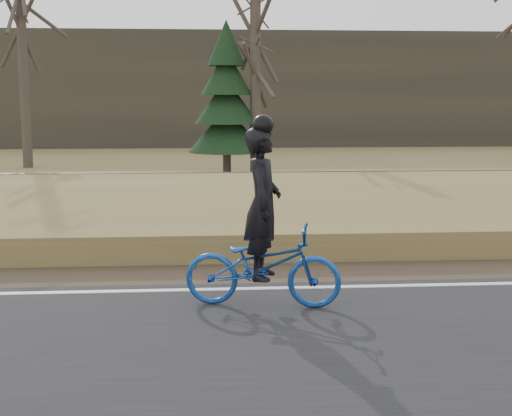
{
  "coord_description": "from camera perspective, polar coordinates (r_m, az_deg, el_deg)",
  "views": [
    {
      "loc": [
        -4.0,
        -8.94,
        2.57
      ],
      "look_at": [
        -3.28,
        0.5,
        1.1
      ],
      "focal_mm": 50.0,
      "sensor_mm": 36.0,
      "label": 1
    }
  ],
  "objects": [
    {
      "name": "ground",
      "position": [
        10.13,
        19.19,
        -6.38
      ],
      "size": [
        120.0,
        120.0,
        0.0
      ],
      "primitive_type": "plane",
      "color": "olive",
      "rests_on": "ground"
    },
    {
      "name": "edge_line",
      "position": [
        10.29,
        18.76,
        -5.75
      ],
      "size": [
        120.0,
        0.12,
        0.01
      ],
      "primitive_type": "cube",
      "color": "silver",
      "rests_on": "road"
    },
    {
      "name": "shoulder",
      "position": [
        11.2,
        16.76,
        -4.73
      ],
      "size": [
        120.0,
        1.6,
        0.04
      ],
      "primitive_type": "cube",
      "color": "#473A2B",
      "rests_on": "ground"
    },
    {
      "name": "embankment",
      "position": [
        13.94,
        12.39,
        -1.1
      ],
      "size": [
        120.0,
        5.0,
        0.44
      ],
      "primitive_type": "cube",
      "color": "olive",
      "rests_on": "ground"
    },
    {
      "name": "ballast",
      "position": [
        17.57,
        8.85,
        1.03
      ],
      "size": [
        120.0,
        3.0,
        0.45
      ],
      "primitive_type": "cube",
      "color": "slate",
      "rests_on": "ground"
    },
    {
      "name": "railroad",
      "position": [
        17.53,
        8.87,
        2.02
      ],
      "size": [
        120.0,
        2.4,
        0.29
      ],
      "color": "black",
      "rests_on": "ballast"
    },
    {
      "name": "treeline_backdrop",
      "position": [
        39.15,
        1.53,
        9.43
      ],
      "size": [
        120.0,
        4.0,
        6.0
      ],
      "primitive_type": "cube",
      "color": "#383328",
      "rests_on": "ground"
    },
    {
      "name": "cyclist",
      "position": [
        8.58,
        0.54,
        -3.09
      ],
      "size": [
        1.99,
        1.03,
        2.32
      ],
      "rotation": [
        0.0,
        0.0,
        1.37
      ],
      "color": "navy",
      "rests_on": "road"
    },
    {
      "name": "bare_tree_left",
      "position": [
        27.84,
        -18.19,
        12.2
      ],
      "size": [
        0.36,
        0.36,
        8.85
      ],
      "primitive_type": "cylinder",
      "color": "#483E35",
      "rests_on": "ground"
    },
    {
      "name": "bare_tree_near_left",
      "position": [
        23.71,
        -0.05,
        10.12
      ],
      "size": [
        0.36,
        0.36,
        6.23
      ],
      "primitive_type": "cylinder",
      "color": "#483E35",
      "rests_on": "ground"
    },
    {
      "name": "conifer",
      "position": [
        23.91,
        -2.37,
        8.44
      ],
      "size": [
        2.6,
        2.6,
        5.11
      ],
      "color": "#483E35",
      "rests_on": "ground"
    }
  ]
}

